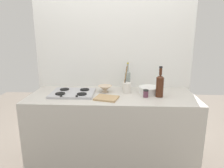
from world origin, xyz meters
The scene contains 11 objects.
ground_plane centered at (0.00, 0.00, 0.00)m, with size 6.00×6.00×0.00m, color #6B6056.
counter_block centered at (0.00, 0.00, 0.45)m, with size 1.80×0.70×0.90m, color beige.
backsplash_panel centered at (0.00, 0.38, 1.07)m, with size 1.90×0.06×2.15m, color white.
stovetop_hob centered at (-0.43, 0.00, 0.91)m, with size 0.47×0.38×0.04m.
plate_stack centered at (0.41, 0.09, 0.94)m, with size 0.23×0.24×0.07m.
wine_bottle_leftmost centered at (0.50, -0.05, 1.03)m, with size 0.08×0.08×0.32m.
wine_bottle_mid_left centered at (0.17, 0.21, 1.02)m, with size 0.07×0.07×0.32m.
mixing_bowl centered at (-0.08, 0.10, 0.94)m, with size 0.16×0.16×0.07m.
utensil_crock centered at (0.16, 0.08, 0.97)m, with size 0.10×0.10×0.31m.
condiment_jar_front centered at (0.36, -0.07, 0.94)m, with size 0.06×0.06×0.08m.
cutting_board centered at (-0.05, -0.15, 0.91)m, with size 0.23×0.19×0.02m, color tan.
Camera 1 is at (0.10, -2.12, 1.56)m, focal length 32.53 mm.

